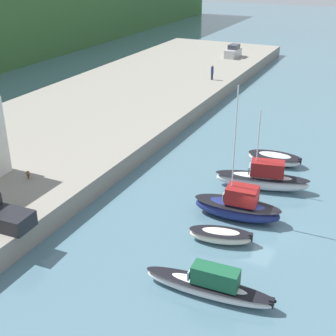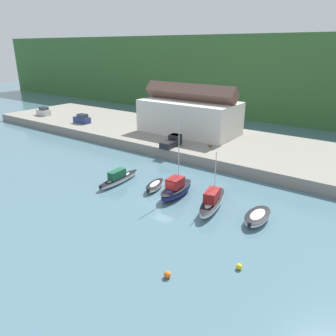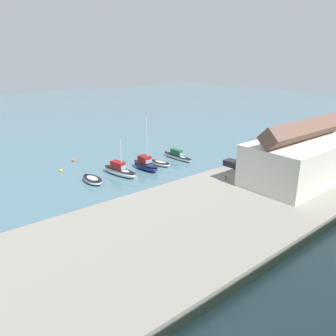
# 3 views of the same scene
# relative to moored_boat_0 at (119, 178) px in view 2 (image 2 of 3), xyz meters

# --- Properties ---
(ground_plane) EXTENTS (320.00, 320.00, 0.00)m
(ground_plane) POSITION_rel_moored_boat_0_xyz_m (8.77, -0.57, -0.72)
(ground_plane) COLOR slate
(hillside_backdrop) EXTENTS (240.00, 61.75, 21.74)m
(hillside_backdrop) POSITION_rel_moored_boat_0_xyz_m (8.77, 82.52, 10.15)
(hillside_backdrop) COLOR #386633
(hillside_backdrop) RESTS_ON ground_plane
(quay_promenade) EXTENTS (128.11, 22.36, 1.73)m
(quay_promenade) POSITION_rel_moored_boat_0_xyz_m (8.77, 24.06, 0.14)
(quay_promenade) COLOR gray
(quay_promenade) RESTS_ON ground_plane
(harbor_clubhouse) EXTENTS (20.26, 10.35, 10.11)m
(harbor_clubhouse) POSITION_rel_moored_boat_0_xyz_m (-4.15, 25.48, 4.73)
(harbor_clubhouse) COLOR silver
(harbor_clubhouse) RESTS_ON quay_promenade
(moored_boat_0) EXTENTS (1.90, 8.20, 2.06)m
(moored_boat_0) POSITION_rel_moored_boat_0_xyz_m (0.00, 0.00, 0.00)
(moored_boat_0) COLOR silver
(moored_boat_0) RESTS_ON ground_plane
(moored_boat_1) EXTENTS (2.62, 4.78, 0.97)m
(moored_boat_1) POSITION_rel_moored_boat_0_xyz_m (5.67, 1.32, -0.20)
(moored_boat_1) COLOR white
(moored_boat_1) RESTS_ON ground_plane
(moored_boat_2) EXTENTS (2.72, 6.91, 10.44)m
(moored_boat_2) POSITION_rel_moored_boat_0_xyz_m (9.33, 1.28, 0.29)
(moored_boat_2) COLOR navy
(moored_boat_2) RESTS_ON ground_plane
(moored_boat_3) EXTENTS (3.53, 8.29, 7.19)m
(moored_boat_3) POSITION_rel_moored_boat_0_xyz_m (14.99, 0.83, 0.24)
(moored_boat_3) COLOR silver
(moored_boat_3) RESTS_ON ground_plane
(moored_boat_4) EXTENTS (2.47, 5.22, 1.04)m
(moored_boat_4) POSITION_rel_moored_boat_0_xyz_m (20.64, 1.13, -0.16)
(moored_boat_4) COLOR silver
(moored_boat_4) RESTS_ON ground_plane
(parked_car_0) EXTENTS (4.22, 1.86, 2.16)m
(parked_car_0) POSITION_rel_moored_boat_0_xyz_m (-45.06, 18.68, 1.93)
(parked_car_0) COLOR silver
(parked_car_0) RESTS_ON quay_promenade
(parked_car_1) EXTENTS (4.27, 1.97, 2.16)m
(parked_car_1) POSITION_rel_moored_boat_0_xyz_m (-29.45, 18.36, 1.93)
(parked_car_1) COLOR navy
(parked_car_1) RESTS_ON quay_promenade
(pickup_truck_0) EXTENTS (2.15, 4.80, 1.90)m
(pickup_truck_0) POSITION_rel_moored_boat_0_xyz_m (-1.26, 15.38, 1.83)
(pickup_truck_0) COLOR black
(pickup_truck_0) RESTS_ON quay_promenade
(dog_on_quay) EXTENTS (0.78, 0.78, 0.68)m
(dog_on_quay) POSITION_rel_moored_boat_0_xyz_m (5.11, 17.96, 1.47)
(dog_on_quay) COLOR brown
(dog_on_quay) RESTS_ON quay_promenade
(mooring_buoy_0) EXTENTS (0.63, 0.63, 0.63)m
(mooring_buoy_0) POSITION_rel_moored_boat_0_xyz_m (18.04, -12.71, -0.41)
(mooring_buoy_0) COLOR orange
(mooring_buoy_0) RESTS_ON ground_plane
(mooring_buoy_1) EXTENTS (0.55, 0.55, 0.55)m
(mooring_buoy_1) POSITION_rel_moored_boat_0_xyz_m (22.59, -8.01, -0.45)
(mooring_buoy_1) COLOR yellow
(mooring_buoy_1) RESTS_ON ground_plane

